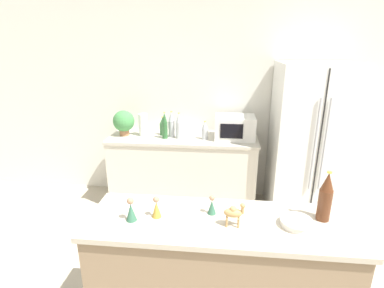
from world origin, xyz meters
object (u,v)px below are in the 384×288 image
object	(u,v)px
wine_bottle	(326,197)
wise_man_figurine_purple	(156,208)
paper_towel_roll	(143,125)
back_bottle_1	(179,126)
refrigerator	(309,142)
microwave	(235,127)
potted_plant	(124,122)
back_bottle_2	(205,131)
back_bottle_4	(165,126)
back_bottle_3	(163,126)
fruit_bowl	(296,222)
wise_man_figurine_crimson	(131,211)
back_bottle_0	(172,125)
wise_man_figurine_blue	(212,206)
camel_figurine	(234,212)

from	to	relation	value
wine_bottle	wise_man_figurine_purple	xyz separation A→B (m)	(-1.04, -0.08, -0.09)
paper_towel_roll	back_bottle_1	distance (m)	0.47
refrigerator	microwave	world-z (taller)	refrigerator
wise_man_figurine_purple	paper_towel_roll	bearing A→B (deg)	107.16
potted_plant	back_bottle_2	size ratio (longest dim) A/B	1.40
wine_bottle	back_bottle_4	bearing A→B (deg)	127.41
wine_bottle	wise_man_figurine_purple	bearing A→B (deg)	-175.53
refrigerator	wine_bottle	distance (m)	1.80
back_bottle_1	wine_bottle	world-z (taller)	wine_bottle
back_bottle_3	fruit_bowl	distance (m)	2.34
wise_man_figurine_crimson	paper_towel_roll	bearing A→B (deg)	102.71
refrigerator	wise_man_figurine_purple	distance (m)	2.32
potted_plant	back_bottle_0	size ratio (longest dim) A/B	0.99
back_bottle_1	back_bottle_3	distance (m)	0.26
wise_man_figurine_purple	fruit_bowl	bearing A→B (deg)	-0.65
microwave	wise_man_figurine_blue	size ratio (longest dim) A/B	3.67
back_bottle_4	wise_man_figurine_crimson	xyz separation A→B (m)	(0.16, -1.90, -0.03)
back_bottle_1	back_bottle_3	bearing A→B (deg)	153.13
potted_plant	wise_man_figurine_blue	xyz separation A→B (m)	(1.19, -1.84, -0.06)
potted_plant	back_bottle_4	bearing A→B (deg)	-7.69
potted_plant	camel_figurine	xyz separation A→B (m)	(1.33, -1.97, -0.03)
back_bottle_3	wise_man_figurine_blue	distance (m)	2.03
wise_man_figurine_crimson	fruit_bowl	bearing A→B (deg)	2.58
camel_figurine	fruit_bowl	bearing A→B (deg)	5.89
potted_plant	back_bottle_0	distance (m)	0.61
paper_towel_roll	microwave	size ratio (longest dim) A/B	0.58
paper_towel_roll	camel_figurine	bearing A→B (deg)	-61.37
refrigerator	wine_bottle	world-z (taller)	refrigerator
back_bottle_0	wise_man_figurine_blue	bearing A→B (deg)	-72.55
wise_man_figurine_crimson	wise_man_figurine_purple	distance (m)	0.16
wise_man_figurine_blue	wise_man_figurine_purple	bearing A→B (deg)	-167.84
wine_bottle	wise_man_figurine_blue	bearing A→B (deg)	-179.46
back_bottle_2	wise_man_figurine_blue	distance (m)	1.79
back_bottle_0	wise_man_figurine_purple	bearing A→B (deg)	-83.10
potted_plant	paper_towel_roll	distance (m)	0.25
wine_bottle	wise_man_figurine_purple	distance (m)	1.05
back_bottle_1	wise_man_figurine_purple	bearing A→B (deg)	-85.98
potted_plant	back_bottle_0	xyz separation A→B (m)	(0.61, 0.01, -0.02)
back_bottle_0	back_bottle_2	world-z (taller)	back_bottle_0
back_bottle_2	back_bottle_4	world-z (taller)	back_bottle_4
fruit_bowl	back_bottle_1	bearing A→B (deg)	117.94
back_bottle_0	wise_man_figurine_crimson	size ratio (longest dim) A/B	2.06
microwave	back_bottle_0	xyz separation A→B (m)	(-0.78, -0.01, 0.01)
back_bottle_1	wise_man_figurine_blue	world-z (taller)	back_bottle_1
back_bottle_2	back_bottle_3	xyz separation A→B (m)	(-0.54, 0.13, 0.01)
potted_plant	wise_man_figurine_blue	distance (m)	2.19
back_bottle_0	back_bottle_1	world-z (taller)	back_bottle_0
paper_towel_roll	back_bottle_1	world-z (taller)	back_bottle_1
microwave	back_bottle_1	world-z (taller)	back_bottle_1
back_bottle_1	wine_bottle	size ratio (longest dim) A/B	0.98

